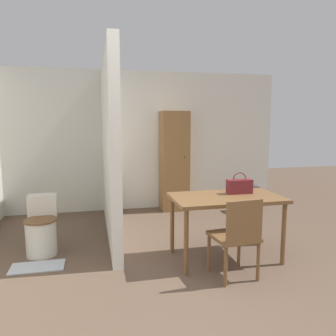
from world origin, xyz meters
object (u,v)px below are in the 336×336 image
at_px(space_heater, 248,199).
at_px(toilet, 42,229).
at_px(wooden_cabinet, 174,161).
at_px(wooden_chair, 237,235).
at_px(handbag, 239,186).
at_px(dining_table, 226,203).

bearing_deg(space_heater, toilet, -160.35).
bearing_deg(wooden_cabinet, space_heater, -18.57).
distance_m(wooden_chair, handbag, 0.76).
height_order(wooden_chair, space_heater, wooden_chair).
bearing_deg(handbag, wooden_chair, -116.45).
height_order(dining_table, space_heater, dining_table).
bearing_deg(wooden_cabinet, toilet, -141.93).
relative_size(dining_table, handbag, 4.20).
height_order(wooden_cabinet, space_heater, wooden_cabinet).
distance_m(dining_table, wooden_cabinet, 2.29).
xyz_separation_m(dining_table, wooden_chair, (-0.09, -0.50, -0.20)).
bearing_deg(toilet, dining_table, -17.19).
height_order(toilet, handbag, handbag).
distance_m(dining_table, space_heater, 2.27).
relative_size(handbag, space_heater, 0.65).
distance_m(wooden_cabinet, space_heater, 1.50).
relative_size(dining_table, wooden_cabinet, 0.70).
xyz_separation_m(dining_table, space_heater, (1.23, 1.85, -0.44)).
distance_m(wooden_chair, space_heater, 2.70).
xyz_separation_m(wooden_chair, space_heater, (1.32, 2.35, -0.24)).
xyz_separation_m(toilet, space_heater, (3.35, 1.20, -0.07)).
bearing_deg(wooden_chair, handbag, 57.95).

